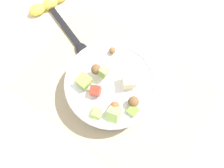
# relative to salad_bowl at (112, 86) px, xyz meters

# --- Properties ---
(ground_plane) EXTENTS (2.40, 2.40, 0.00)m
(ground_plane) POSITION_rel_salad_bowl_xyz_m (-0.00, 0.02, -0.05)
(ground_plane) COLOR silver
(placemat) EXTENTS (0.52, 0.36, 0.01)m
(placemat) POSITION_rel_salad_bowl_xyz_m (-0.00, 0.02, -0.04)
(placemat) COLOR tan
(placemat) RESTS_ON ground_plane
(salad_bowl) EXTENTS (0.25, 0.25, 0.12)m
(salad_bowl) POSITION_rel_salad_bowl_xyz_m (0.00, 0.00, 0.00)
(salad_bowl) COLOR white
(salad_bowl) RESTS_ON placemat
(serving_spoon) EXTENTS (0.23, 0.10, 0.01)m
(serving_spoon) POSITION_rel_salad_bowl_xyz_m (-0.19, 0.07, -0.04)
(serving_spoon) COLOR black
(serving_spoon) RESTS_ON placemat
(banana_whole) EXTENTS (0.07, 0.15, 0.04)m
(banana_whole) POSITION_rel_salad_bowl_xyz_m (-0.34, 0.12, -0.03)
(banana_whole) COLOR yellow
(banana_whole) RESTS_ON ground_plane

